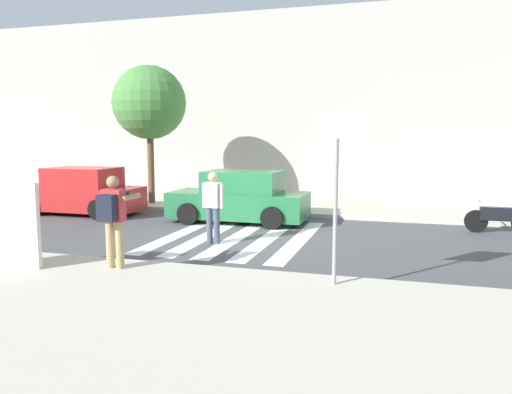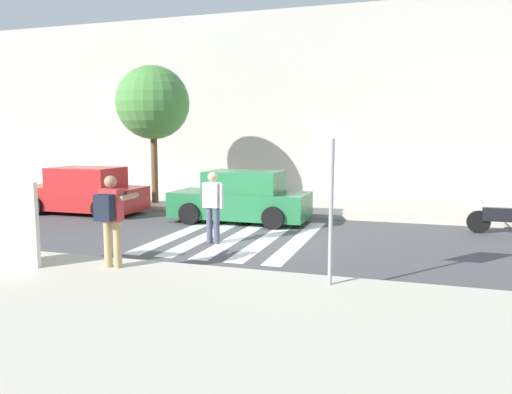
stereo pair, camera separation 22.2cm
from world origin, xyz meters
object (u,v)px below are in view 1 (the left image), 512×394
Objects in this scene: pedestrian_crossing at (213,204)px; parked_car_red at (81,192)px; photographer_with_backpack at (113,214)px; stop_sign at (336,164)px; advertising_board at (14,225)px; street_tree_west at (149,103)px; parked_car_green at (240,198)px; motorcycle at (500,218)px.

pedestrian_crossing reaches higher than parked_car_red.
pedestrian_crossing is at bearing 76.86° from photographer_with_backpack.
parked_car_red is at bearing 146.91° from stop_sign.
photographer_with_backpack is at bearing 13.07° from advertising_board.
parked_car_green is at bearing -28.44° from street_tree_west.
parked_car_red is at bearing -121.81° from street_tree_west.
advertising_board reaches higher than pedestrian_crossing.
motorcycle is at bearing 2.39° from parked_car_green.
pedestrian_crossing is at bearing 138.30° from stop_sign.
street_tree_west is at bearing 133.41° from stop_sign.
stop_sign is at bearing -119.33° from motorcycle.
photographer_with_backpack is (-4.04, -0.18, -0.97)m from stop_sign.
photographer_with_backpack is 9.61m from street_tree_west.
parked_car_red is 4.03m from street_tree_west.
motorcycle is 12.01m from street_tree_west.
advertising_board is (3.34, -6.61, 0.21)m from parked_car_red.
parked_car_green is (-0.34, 3.06, -0.25)m from pedestrian_crossing.
photographer_with_backpack reaches higher than pedestrian_crossing.
advertising_board is (-9.42, -6.91, 0.53)m from motorcycle.
photographer_with_backpack is 1.08× the size of advertising_board.
parked_car_red is 0.83× the size of street_tree_west.
motorcycle is (12.76, 0.30, -0.31)m from parked_car_red.
parked_car_green is at bearing 71.37° from advertising_board.
street_tree_west reaches higher than stop_sign.
photographer_with_backpack is at bearing -177.47° from stop_sign.
street_tree_west is (-3.78, 8.44, 2.59)m from photographer_with_backpack.
advertising_board is at bearing -166.93° from photographer_with_backpack.
stop_sign is at bearing -46.59° from street_tree_west.
pedestrian_crossing is 6.66m from parked_car_red.
pedestrian_crossing is 0.98× the size of motorcycle.
photographer_with_backpack is 0.42× the size of parked_car_green.
photographer_with_backpack is at bearing -93.64° from parked_car_green.
photographer_with_backpack reaches higher than motorcycle.
stop_sign is 0.67× the size of parked_car_green.
street_tree_west is (-4.17, 2.26, 3.03)m from parked_car_green.
parked_car_green is 6.98m from advertising_board.
parked_car_green reaches higher than motorcycle.
photographer_with_backpack is 1.00× the size of pedestrian_crossing.
motorcycle is (7.19, 0.30, -0.31)m from parked_car_green.
advertising_board is (-1.84, -0.43, -0.23)m from photographer_with_backpack.
parked_car_green is at bearing 96.30° from pedestrian_crossing.
advertising_board is at bearing -108.63° from parked_car_green.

